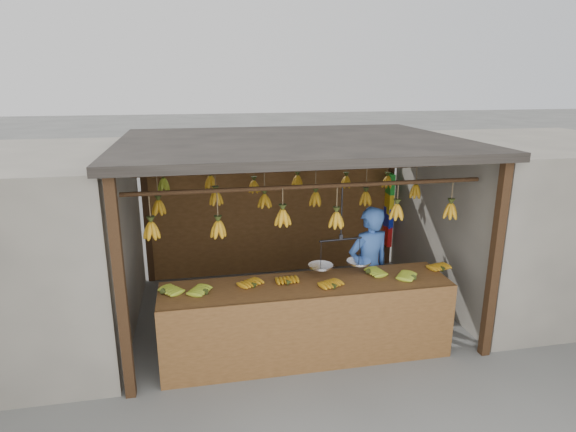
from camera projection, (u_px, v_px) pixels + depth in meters
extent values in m
plane|color=#5B5B57|center=(292.00, 311.00, 6.73)|extent=(80.00, 80.00, 0.00)
cube|color=black|center=(121.00, 293.00, 4.62)|extent=(0.10, 0.10, 2.30)
cube|color=black|center=(495.00, 263.00, 5.37)|extent=(0.10, 0.10, 2.30)
cube|color=black|center=(146.00, 211.00, 7.45)|extent=(0.10, 0.10, 2.30)
cube|color=black|center=(389.00, 199.00, 8.20)|extent=(0.10, 0.10, 2.30)
cube|color=black|center=(293.00, 143.00, 6.08)|extent=(4.30, 3.30, 0.10)
cylinder|color=black|center=(311.00, 186.00, 5.23)|extent=(4.00, 0.05, 0.05)
cylinder|color=black|center=(293.00, 170.00, 6.18)|extent=(4.00, 0.05, 0.05)
cylinder|color=black|center=(279.00, 158.00, 7.12)|extent=(4.00, 0.05, 0.05)
cube|color=brown|center=(274.00, 220.00, 7.89)|extent=(4.00, 0.06, 1.80)
cube|color=slate|center=(531.00, 218.00, 7.09)|extent=(3.00, 3.00, 2.30)
cube|color=brown|center=(307.00, 287.00, 5.44)|extent=(3.29, 0.73, 0.08)
cube|color=brown|center=(314.00, 335.00, 5.21)|extent=(3.29, 0.04, 0.90)
cube|color=black|center=(168.00, 352.00, 4.98)|extent=(0.07, 0.07, 0.82)
cube|color=black|center=(442.00, 323.00, 5.56)|extent=(0.07, 0.07, 0.82)
cube|color=black|center=(171.00, 322.00, 5.57)|extent=(0.07, 0.07, 0.82)
cube|color=black|center=(418.00, 299.00, 6.15)|extent=(0.07, 0.07, 0.82)
ellipsoid|color=#92A523|center=(164.00, 293.00, 5.13)|extent=(0.30, 0.29, 0.06)
ellipsoid|color=#92A523|center=(207.00, 291.00, 5.16)|extent=(0.30, 0.28, 0.06)
ellipsoid|color=#BF8214|center=(255.00, 285.00, 5.31)|extent=(0.27, 0.30, 0.06)
ellipsoid|color=#BF8214|center=(289.00, 283.00, 5.38)|extent=(0.19, 0.25, 0.06)
ellipsoid|color=#BF8214|center=(335.00, 286.00, 5.29)|extent=(0.25, 0.29, 0.06)
ellipsoid|color=#92A523|center=(369.00, 273.00, 5.65)|extent=(0.27, 0.23, 0.06)
ellipsoid|color=#92A523|center=(414.00, 277.00, 5.53)|extent=(0.30, 0.29, 0.06)
ellipsoid|color=#BF8214|center=(444.00, 269.00, 5.76)|extent=(0.23, 0.27, 0.06)
ellipsoid|color=#BF8214|center=(152.00, 230.00, 5.05)|extent=(0.16, 0.16, 0.28)
ellipsoid|color=#BF8214|center=(218.00, 229.00, 5.20)|extent=(0.16, 0.16, 0.28)
ellipsoid|color=#BF8214|center=(283.00, 218.00, 5.23)|extent=(0.16, 0.16, 0.28)
ellipsoid|color=#BF8214|center=(336.00, 220.00, 5.39)|extent=(0.16, 0.16, 0.28)
ellipsoid|color=#BF8214|center=(397.00, 212.00, 5.54)|extent=(0.16, 0.16, 0.28)
ellipsoid|color=#BF8214|center=(450.00, 211.00, 5.67)|extent=(0.16, 0.16, 0.28)
ellipsoid|color=#BF8214|center=(159.00, 207.00, 5.92)|extent=(0.16, 0.16, 0.28)
ellipsoid|color=#BF8214|center=(216.00, 198.00, 6.09)|extent=(0.16, 0.16, 0.28)
ellipsoid|color=#BF8214|center=(265.00, 201.00, 6.23)|extent=(0.16, 0.16, 0.28)
ellipsoid|color=#BF8214|center=(315.00, 199.00, 6.39)|extent=(0.16, 0.16, 0.28)
ellipsoid|color=#BF8214|center=(366.00, 198.00, 6.47)|extent=(0.16, 0.16, 0.28)
ellipsoid|color=#BF8214|center=(415.00, 191.00, 6.57)|extent=(0.16, 0.16, 0.28)
ellipsoid|color=#92A523|center=(164.00, 185.00, 6.94)|extent=(0.16, 0.16, 0.28)
ellipsoid|color=#BF8214|center=(211.00, 182.00, 7.00)|extent=(0.16, 0.16, 0.28)
ellipsoid|color=#BF8214|center=(254.00, 186.00, 7.12)|extent=(0.16, 0.16, 0.28)
ellipsoid|color=#BF8214|center=(297.00, 181.00, 7.31)|extent=(0.16, 0.16, 0.28)
ellipsoid|color=#BF8214|center=(346.00, 182.00, 7.45)|extent=(0.16, 0.16, 0.28)
ellipsoid|color=#BF8214|center=(387.00, 182.00, 7.53)|extent=(0.16, 0.16, 0.28)
cylinder|color=black|center=(342.00, 213.00, 5.39)|extent=(0.02, 0.02, 0.63)
cylinder|color=black|center=(341.00, 240.00, 5.47)|extent=(0.51, 0.06, 0.02)
cylinder|color=silver|center=(321.00, 266.00, 5.50)|extent=(0.28, 0.28, 0.02)
cylinder|color=silver|center=(359.00, 262.00, 5.62)|extent=(0.28, 0.28, 0.02)
imported|color=#3359A5|center=(368.00, 268.00, 6.10)|extent=(0.67, 0.53, 1.63)
cube|color=#199926|center=(390.00, 184.00, 7.96)|extent=(0.08, 0.26, 0.34)
cube|color=yellow|center=(389.00, 203.00, 8.06)|extent=(0.08, 0.26, 0.34)
cube|color=#1426BF|center=(388.00, 217.00, 8.12)|extent=(0.08, 0.26, 0.34)
cube|color=red|center=(387.00, 235.00, 8.21)|extent=(0.08, 0.26, 0.34)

